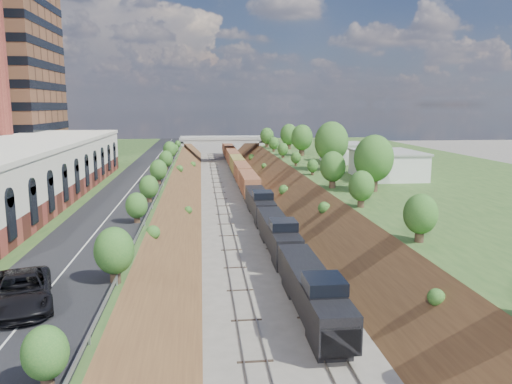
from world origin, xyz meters
name	(u,v)px	position (x,y,z in m)	size (l,w,h in m)	color
platform_left	(36,191)	(-33.00, 60.00, 2.50)	(44.00, 180.00, 5.00)	#2E5121
platform_right	(421,184)	(33.00, 60.00, 2.50)	(44.00, 180.00, 5.00)	#2E5121
embankment_left	(172,203)	(-11.00, 60.00, 0.00)	(7.07, 180.00, 7.07)	brown
embankment_right	(299,201)	(11.00, 60.00, 0.00)	(7.07, 180.00, 7.07)	brown
rail_left_track	(221,202)	(-2.60, 60.00, 0.09)	(1.58, 180.00, 0.18)	gray
rail_right_track	(251,201)	(2.60, 60.00, 0.09)	(1.58, 180.00, 0.18)	gray
road	(144,174)	(-15.50, 60.00, 5.05)	(8.00, 180.00, 0.10)	black
guardrail	(168,171)	(-11.40, 59.80, 5.55)	(0.10, 171.00, 0.70)	#99999E
commercial_building	(16,172)	(-28.00, 38.00, 8.51)	(14.30, 62.30, 7.00)	brown
overpass	(221,145)	(0.00, 122.00, 4.92)	(24.50, 8.30, 7.40)	gray
white_building_near	(387,165)	(23.50, 52.00, 7.00)	(9.00, 12.00, 4.00)	silver
white_building_far	(345,153)	(23.00, 74.00, 6.80)	(8.00, 10.00, 3.60)	silver
tree_right_large	(374,159)	(17.00, 40.00, 9.38)	(5.25, 5.25, 7.61)	#473323
tree_left_crest	(135,213)	(-11.80, 20.00, 7.04)	(2.45, 2.45, 3.55)	#473323
freight_train	(242,173)	(2.60, 78.49, 2.45)	(2.79, 142.81, 4.55)	black
suv	(21,291)	(-16.15, 4.21, 6.07)	(3.21, 6.96, 1.94)	black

